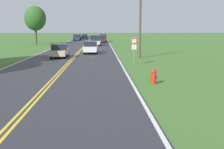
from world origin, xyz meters
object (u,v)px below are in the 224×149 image
car_white_suv_approaching (91,47)px  car_black_van_horizon (85,36)px  car_maroon_suv_mid_far (102,39)px  car_champagne_sedan_nearest (59,51)px  fire_hydrant (154,76)px  car_dark_green_suv_receding (103,38)px  car_dark_blue_suv_distant (77,37)px  traffic_sign (134,44)px  tree_mid_treeline (35,18)px  car_silver_van_mid_near (96,40)px

car_white_suv_approaching → car_black_van_horizon: 49.69m
car_black_van_horizon → car_maroon_suv_mid_far: bearing=-167.1°
car_champagne_sedan_nearest → car_maroon_suv_mid_far: car_maroon_suv_mid_far is taller
fire_hydrant → car_dark_green_suv_receding: (-2.64, 55.50, 0.49)m
car_white_suv_approaching → car_dark_blue_suv_distant: (-5.14, 40.36, 0.03)m
traffic_sign → tree_mid_treeline: tree_mid_treeline is taller
car_dark_blue_suv_distant → car_dark_green_suv_receding: bearing=-127.0°
traffic_sign → car_silver_van_mid_near: traffic_sign is taller
traffic_sign → car_black_van_horizon: 61.88m
fire_hydrant → tree_mid_treeline: tree_mid_treeline is taller
car_maroon_suv_mid_far → car_dark_green_suv_receding: bearing=178.3°
car_maroon_suv_mid_far → car_dark_blue_suv_distant: 14.28m
car_white_suv_approaching → car_dark_blue_suv_distant: car_dark_blue_suv_distant is taller
car_champagne_sedan_nearest → car_silver_van_mid_near: bearing=-9.7°
tree_mid_treeline → fire_hydrant: bearing=-68.7°
traffic_sign → car_maroon_suv_mid_far: 39.64m
car_white_suv_approaching → car_maroon_suv_mid_far: (1.52, 27.73, 0.01)m
tree_mid_treeline → car_dark_green_suv_receding: tree_mid_treeline is taller
fire_hydrant → car_white_suv_approaching: bearing=102.2°
car_champagne_sedan_nearest → car_dark_green_suv_receding: car_dark_green_suv_receding is taller
car_white_suv_approaching → car_silver_van_mid_near: car_silver_van_mid_near is taller
fire_hydrant → car_maroon_suv_mid_far: 48.55m
fire_hydrant → car_black_van_horizon: 70.76m
car_white_suv_approaching → car_dark_blue_suv_distant: 40.69m
car_silver_van_mid_near → car_maroon_suv_mid_far: bearing=176.6°
car_silver_van_mid_near → tree_mid_treeline: bearing=-107.9°
car_maroon_suv_mid_far → car_black_van_horizon: 22.42m
fire_hydrant → traffic_sign: traffic_sign is taller
car_silver_van_mid_near → car_dark_blue_suv_distant: bearing=-164.2°
tree_mid_treeline → car_black_van_horizon: 29.71m
tree_mid_treeline → car_dark_green_suv_receding: size_ratio=1.81×
car_white_suv_approaching → car_dark_green_suv_receding: (1.86, 34.77, 0.08)m
tree_mid_treeline → car_champagne_sedan_nearest: size_ratio=1.95×
car_white_suv_approaching → car_champagne_sedan_nearest: bearing=-31.5°
car_maroon_suv_mid_far → car_dark_green_suv_receding: (0.35, 7.04, 0.07)m
traffic_sign → car_champagne_sedan_nearest: bearing=139.3°
tree_mid_treeline → car_dark_green_suv_receding: (13.81, 13.37, -4.31)m
tree_mid_treeline → car_white_suv_approaching: (11.94, -21.40, -4.38)m
car_white_suv_approaching → car_maroon_suv_mid_far: bearing=178.3°
traffic_sign → car_silver_van_mid_near: bearing=98.0°
tree_mid_treeline → car_dark_blue_suv_distant: tree_mid_treeline is taller
car_silver_van_mid_near → car_dark_blue_suv_distant: car_silver_van_mid_near is taller
car_maroon_suv_mid_far → car_dark_green_suv_receding: size_ratio=1.06×
car_champagne_sedan_nearest → car_black_van_horizon: (-0.23, 54.73, 0.02)m
car_maroon_suv_mid_far → car_dark_blue_suv_distant: bearing=-151.1°
car_champagne_sedan_nearest → car_dark_blue_suv_distant: car_dark_blue_suv_distant is taller
car_white_suv_approaching → car_silver_van_mid_near: bearing=-179.7°
traffic_sign → car_maroon_suv_mid_far: (-2.84, 39.53, -0.98)m
traffic_sign → car_dark_green_suv_receding: (-2.50, 46.56, -0.92)m
fire_hydrant → car_black_van_horizon: size_ratio=0.22×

